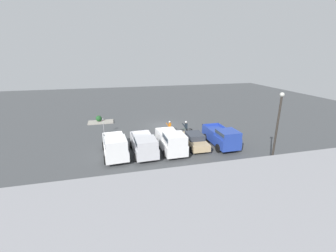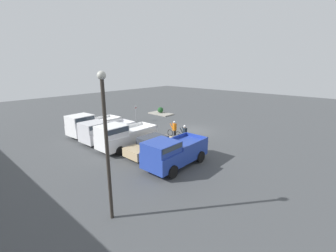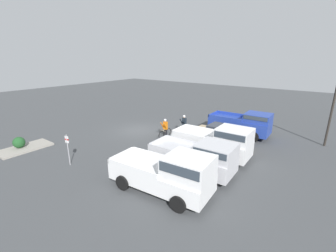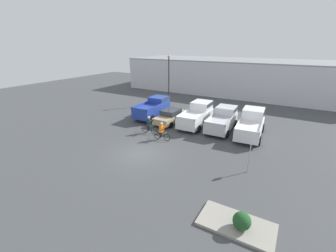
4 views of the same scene
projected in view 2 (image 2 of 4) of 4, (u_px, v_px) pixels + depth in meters
name	position (u px, v px, depth m)	size (l,w,h in m)	color
ground_plane	(193.00, 130.00, 25.06)	(80.00, 80.00, 0.00)	#424447
pickup_truck_0	(173.00, 152.00, 15.72)	(2.37, 5.22, 2.20)	#233D9E
sedan_0	(153.00, 145.00, 18.20)	(2.08, 4.78, 1.48)	tan
pickup_truck_1	(123.00, 136.00, 19.29)	(2.38, 5.45, 2.30)	white
pickup_truck_2	(105.00, 131.00, 21.08)	(2.44, 5.25, 2.10)	silver
pickup_truck_3	(90.00, 124.00, 22.91)	(2.59, 5.58, 2.32)	white
cyclist_0	(174.00, 129.00, 22.51)	(1.76, 0.46, 1.69)	black
cyclist_1	(185.00, 134.00, 20.75)	(1.87, 0.46, 1.75)	black
fire_lane_sign	(136.00, 112.00, 28.83)	(0.08, 0.30, 2.09)	#9E9EA3
lamppost	(106.00, 138.00, 9.65)	(0.36, 0.36, 6.81)	#2D2823
curb_island	(161.00, 114.00, 33.30)	(3.58, 1.90, 0.15)	gray
shrub	(160.00, 110.00, 33.48)	(0.85, 0.85, 0.85)	#1E4C23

